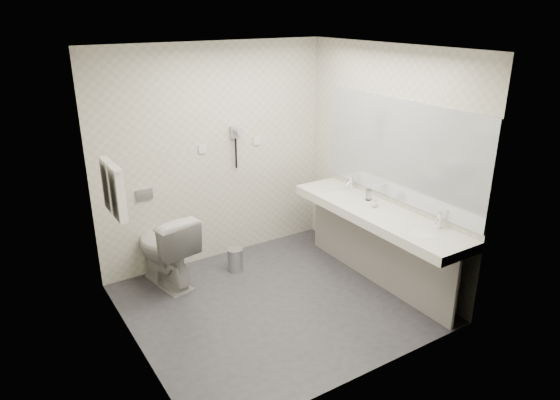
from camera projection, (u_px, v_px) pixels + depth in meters
floor at (275, 303)px, 5.18m from camera, size 2.80×2.80×0.00m
ceiling at (275, 49)px, 4.29m from camera, size 2.80×2.80×0.00m
wall_back at (215, 156)px, 5.76m from camera, size 2.80×0.00×2.80m
wall_front at (369, 238)px, 3.71m from camera, size 2.80×0.00×2.80m
wall_left at (126, 219)px, 4.03m from camera, size 0.00×2.60×2.60m
wall_right at (386, 165)px, 5.44m from camera, size 0.00×2.60×2.60m
vanity_counter at (377, 215)px, 5.30m from camera, size 0.55×2.20×0.10m
vanity_panel at (376, 250)px, 5.47m from camera, size 0.03×2.15×0.75m
vanity_post_near at (455, 293)px, 4.66m from camera, size 0.06×0.06×0.75m
vanity_post_far at (320, 218)px, 6.30m from camera, size 0.06×0.06×0.75m
mirror at (400, 151)px, 5.20m from camera, size 0.02×2.20×1.05m
basin_near at (424, 233)px, 4.78m from camera, size 0.40×0.31×0.05m
basin_far at (338, 193)px, 5.80m from camera, size 0.40×0.31×0.05m
faucet_near at (439, 220)px, 4.84m from camera, size 0.04×0.04×0.15m
faucet_far at (351, 183)px, 5.87m from camera, size 0.04×0.04×0.15m
soap_bottle_a at (374, 201)px, 5.39m from camera, size 0.06×0.06×0.10m
soap_bottle_b at (374, 203)px, 5.35m from camera, size 0.10×0.10×0.09m
glass_left at (369, 195)px, 5.56m from camera, size 0.07×0.07×0.10m
glass_right at (368, 195)px, 5.54m from camera, size 0.07×0.07×0.12m
toilet at (165, 249)px, 5.41m from camera, size 0.60×0.88×0.82m
flush_plate at (144, 195)px, 5.43m from camera, size 0.18×0.02×0.12m
pedal_bin at (235, 260)px, 5.80m from camera, size 0.22×0.22×0.25m
bin_lid at (235, 250)px, 5.75m from camera, size 0.18×0.18×0.02m
towel_rail at (109, 165)px, 4.39m from camera, size 0.02×0.62×0.02m
towel_near at (118, 194)px, 4.36m from camera, size 0.07×0.24×0.48m
towel_far at (109, 185)px, 4.58m from camera, size 0.07×0.24×0.48m
dryer_cradle at (235, 132)px, 5.77m from camera, size 0.10×0.04×0.14m
dryer_barrel at (238, 130)px, 5.71m from camera, size 0.08×0.14×0.08m
dryer_cord at (236, 153)px, 5.85m from camera, size 0.02×0.02×0.35m
switch_plate_a at (202, 149)px, 5.64m from camera, size 0.09×0.02×0.09m
switch_plate_b at (257, 141)px, 5.99m from camera, size 0.09×0.02×0.09m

